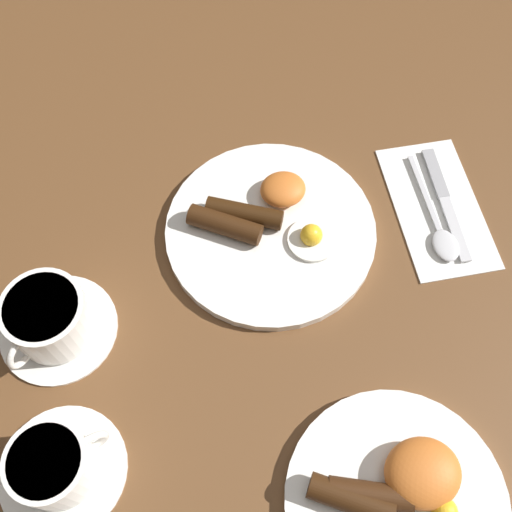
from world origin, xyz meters
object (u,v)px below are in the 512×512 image
at_px(breakfast_plate_near, 269,227).
at_px(teacup_near, 50,320).
at_px(teacup_far, 56,466).
at_px(breakfast_plate_far, 399,497).
at_px(spoon, 441,234).
at_px(knife, 444,197).

height_order(breakfast_plate_near, teacup_near, teacup_near).
distance_m(teacup_near, teacup_far, 0.17).
relative_size(breakfast_plate_far, spoon, 1.39).
bearing_deg(spoon, teacup_near, -86.24).
distance_m(breakfast_plate_far, teacup_near, 0.45).
xyz_separation_m(breakfast_plate_near, knife, (-0.25, 0.01, -0.00)).
height_order(breakfast_plate_near, knife, breakfast_plate_near).
bearing_deg(breakfast_plate_near, knife, 177.56).
height_order(breakfast_plate_far, spoon, breakfast_plate_far).
xyz_separation_m(teacup_near, knife, (-0.54, -0.06, -0.03)).
bearing_deg(teacup_far, knife, -157.33).
bearing_deg(teacup_near, breakfast_plate_near, -166.17).
distance_m(breakfast_plate_far, knife, 0.41).
height_order(teacup_near, spoon, teacup_near).
xyz_separation_m(knife, spoon, (0.03, 0.06, 0.00)).
height_order(breakfast_plate_far, teacup_near, teacup_near).
bearing_deg(teacup_far, breakfast_plate_far, 161.00).
distance_m(teacup_near, knife, 0.55).
relative_size(breakfast_plate_near, knife, 1.54).
distance_m(breakfast_plate_far, teacup_far, 0.37).
height_order(knife, spoon, spoon).
bearing_deg(spoon, breakfast_plate_far, -27.38).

